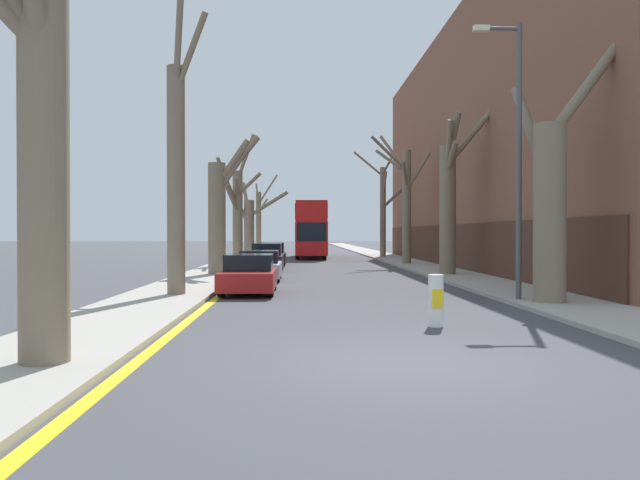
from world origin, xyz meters
name	(u,v)px	position (x,y,z in m)	size (l,w,h in m)	color
ground_plane	(402,363)	(0.00, 0.00, 0.00)	(300.00, 300.00, 0.00)	#424247
sidewalk_left	(255,254)	(-5.70, 50.00, 0.06)	(2.81, 120.00, 0.12)	#A39E93
sidewalk_right	(374,254)	(5.70, 50.00, 0.06)	(2.81, 120.00, 0.12)	#A39E93
building_facade_right	(531,145)	(12.10, 26.64, 7.17)	(10.08, 41.11, 14.36)	brown
kerb_line_stripe	(271,254)	(-4.12, 50.00, 0.00)	(0.24, 120.00, 0.01)	yellow
street_tree_left_0	(33,141)	(-5.42, -0.44, 3.33)	(2.53, 2.02, 7.75)	#7A6B56
street_tree_left_1	(177,169)	(-5.36, 9.92, 4.01)	(1.62, 3.62, 9.00)	#7A6B56
street_tree_left_2	(220,211)	(-5.24, 19.60, 3.04)	(2.42, 1.12, 6.63)	#7A6B56
street_tree_left_3	(238,210)	(-5.31, 29.05, 3.42)	(2.72, 2.45, 8.04)	#7A6B56
street_tree_left_4	(250,223)	(-5.32, 39.10, 2.77)	(4.15, 3.16, 6.15)	#7A6B56
street_tree_left_5	(259,219)	(-5.18, 48.95, 3.33)	(2.16, 2.16, 7.67)	#7A6B56
street_tree_right_0	(551,198)	(5.39, 7.44, 2.99)	(2.71, 2.53, 7.60)	#7A6B56
street_tree_right_1	(449,198)	(5.45, 19.22, 3.66)	(2.50, 3.24, 7.85)	#7A6B56
street_tree_right_2	(405,199)	(5.14, 29.30, 4.15)	(3.82, 2.85, 8.28)	#7A6B56
street_tree_right_3	(384,207)	(5.39, 40.93, 4.13)	(4.63, 2.06, 8.69)	#7A6B56
double_decker_bus	(310,227)	(-0.58, 41.05, 2.51)	(2.43, 10.37, 4.44)	red
parked_car_0	(249,275)	(-3.24, 11.31, 0.62)	(1.76, 3.94, 1.30)	maroon
parked_car_1	(259,266)	(-3.24, 17.10, 0.61)	(1.82, 3.91, 1.26)	#9EA3AD
parked_car_2	(267,258)	(-3.24, 23.77, 0.69)	(1.70, 4.45, 1.47)	black
parked_car_3	(271,255)	(-3.24, 29.34, 0.67)	(1.76, 4.20, 1.43)	black
lamp_post	(516,148)	(4.62, 8.08, 4.46)	(1.40, 0.20, 8.00)	#4C4F54
traffic_bollard	(436,301)	(1.35, 3.71, 0.56)	(0.33, 0.34, 1.12)	white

